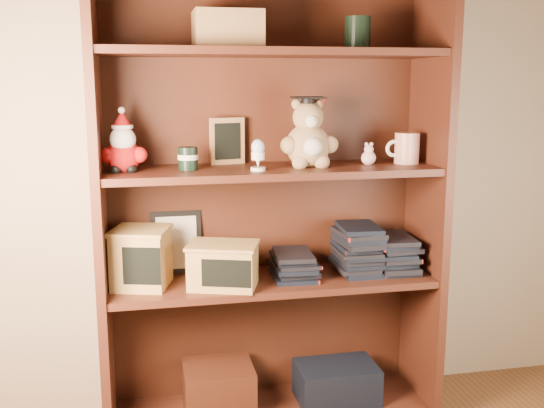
{
  "coord_description": "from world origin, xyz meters",
  "views": [
    {
      "loc": [
        -0.53,
        -0.84,
        1.25
      ],
      "look_at": [
        -0.09,
        1.3,
        0.82
      ],
      "focal_mm": 42.0,
      "sensor_mm": 36.0,
      "label": 1
    }
  ],
  "objects": [
    {
      "name": "bookcase",
      "position": [
        -0.09,
        1.36,
        0.78
      ],
      "size": [
        1.2,
        0.35,
        1.6
      ],
      "color": "#441F13",
      "rests_on": "ground"
    },
    {
      "name": "shelf_lower",
      "position": [
        -0.09,
        1.3,
        0.54
      ],
      "size": [
        1.14,
        0.33,
        0.02
      ],
      "color": "#441F13",
      "rests_on": "ground"
    },
    {
      "name": "shelf_upper",
      "position": [
        -0.09,
        1.3,
        0.94
      ],
      "size": [
        1.14,
        0.33,
        0.02
      ],
      "color": "#441F13",
      "rests_on": "ground"
    },
    {
      "name": "santa_plush",
      "position": [
        -0.59,
        1.3,
        1.03
      ],
      "size": [
        0.16,
        0.11,
        0.22
      ],
      "color": "#A50F0F",
      "rests_on": "shelf_upper"
    },
    {
      "name": "teachers_tin",
      "position": [
        -0.38,
        1.3,
        0.99
      ],
      "size": [
        0.07,
        0.07,
        0.08
      ],
      "color": "black",
      "rests_on": "shelf_upper"
    },
    {
      "name": "chalkboard_plaque",
      "position": [
        -0.23,
        1.42,
        1.03
      ],
      "size": [
        0.13,
        0.09,
        0.17
      ],
      "color": "#9E7547",
      "rests_on": "shelf_upper"
    },
    {
      "name": "egg_cup",
      "position": [
        -0.15,
        1.23,
        1.01
      ],
      "size": [
        0.05,
        0.05,
        0.11
      ],
      "color": "white",
      "rests_on": "shelf_upper"
    },
    {
      "name": "grad_teddy_bear",
      "position": [
        0.04,
        1.3,
        1.04
      ],
      "size": [
        0.21,
        0.18,
        0.25
      ],
      "color": "tan",
      "rests_on": "shelf_upper"
    },
    {
      "name": "pink_figurine",
      "position": [
        0.27,
        1.3,
        0.98
      ],
      "size": [
        0.05,
        0.05,
        0.08
      ],
      "color": "beige",
      "rests_on": "shelf_upper"
    },
    {
      "name": "teacher_mug",
      "position": [
        0.41,
        1.3,
        1.01
      ],
      "size": [
        0.13,
        0.09,
        0.11
      ],
      "color": "silver",
      "rests_on": "shelf_upper"
    },
    {
      "name": "certificate_frame",
      "position": [
        -0.42,
        1.44,
        0.66
      ],
      "size": [
        0.18,
        0.05,
        0.23
      ],
      "color": "black",
      "rests_on": "shelf_lower"
    },
    {
      "name": "treats_box",
      "position": [
        -0.54,
        1.3,
        0.65
      ],
      "size": [
        0.23,
        0.23,
        0.2
      ],
      "color": "tan",
      "rests_on": "shelf_lower"
    },
    {
      "name": "pencils_box",
      "position": [
        -0.27,
        1.24,
        0.63
      ],
      "size": [
        0.27,
        0.23,
        0.15
      ],
      "color": "tan",
      "rests_on": "shelf_lower"
    },
    {
      "name": "book_stack_left",
      "position": [
        -0.0,
        1.3,
        0.6
      ],
      "size": [
        0.14,
        0.2,
        0.1
      ],
      "color": "black",
      "rests_on": "shelf_lower"
    },
    {
      "name": "book_stack_mid",
      "position": [
        0.24,
        1.3,
        0.64
      ],
      "size": [
        0.14,
        0.2,
        0.18
      ],
      "color": "black",
      "rests_on": "shelf_lower"
    },
    {
      "name": "book_stack_right",
      "position": [
        0.37,
        1.3,
        0.61
      ],
      "size": [
        0.14,
        0.2,
        0.13
      ],
      "color": "black",
      "rests_on": "shelf_lower"
    }
  ]
}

